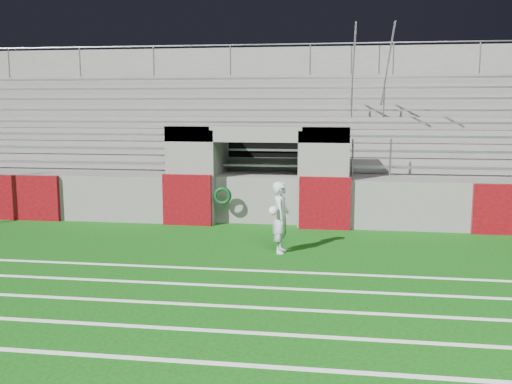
# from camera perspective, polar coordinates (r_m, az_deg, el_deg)

# --- Properties ---
(ground) EXTENTS (90.00, 90.00, 0.00)m
(ground) POSITION_cam_1_polar(r_m,az_deg,el_deg) (12.04, -2.19, -6.43)
(ground) COLOR #0C450B
(ground) RESTS_ON ground
(field_markings) EXTENTS (28.00, 8.09, 0.01)m
(field_markings) POSITION_cam_1_polar(r_m,az_deg,el_deg) (7.46, -9.48, -16.21)
(field_markings) COLOR white
(field_markings) RESTS_ON ground
(stadium_structure) EXTENTS (26.00, 8.48, 5.42)m
(stadium_structure) POSITION_cam_1_polar(r_m,az_deg,el_deg) (19.59, 2.03, 3.82)
(stadium_structure) COLOR #62605D
(stadium_structure) RESTS_ON ground
(goalkeeper_with_ball) EXTENTS (0.42, 0.63, 1.54)m
(goalkeeper_with_ball) POSITION_cam_1_polar(r_m,az_deg,el_deg) (12.18, 2.50, -2.53)
(goalkeeper_with_ball) COLOR silver
(goalkeeper_with_ball) RESTS_ON ground
(hose_coil) EXTENTS (0.48, 0.14, 0.48)m
(hose_coil) POSITION_cam_1_polar(r_m,az_deg,el_deg) (14.85, -3.37, -0.39)
(hose_coil) COLOR #0B3915
(hose_coil) RESTS_ON ground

